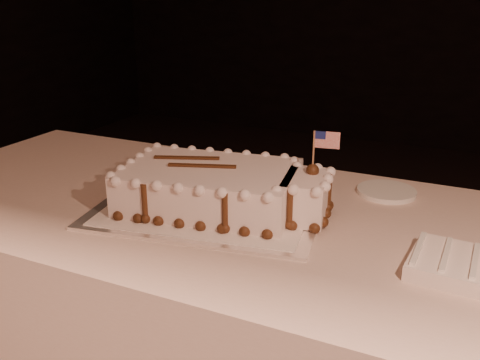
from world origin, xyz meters
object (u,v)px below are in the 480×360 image
at_px(cake_board, 211,207).
at_px(napkin_stack, 474,269).
at_px(sheet_cake, 221,188).
at_px(side_plate, 387,191).

xyz_separation_m(cake_board, napkin_stack, (0.60, -0.07, 0.01)).
distance_m(cake_board, napkin_stack, 0.61).
bearing_deg(napkin_stack, sheet_cake, 172.25).
height_order(sheet_cake, napkin_stack, sheet_cake).
xyz_separation_m(cake_board, side_plate, (0.37, 0.29, 0.00)).
height_order(sheet_cake, side_plate, sheet_cake).
relative_size(sheet_cake, side_plate, 3.42).
distance_m(sheet_cake, napkin_stack, 0.58).
xyz_separation_m(sheet_cake, napkin_stack, (0.57, -0.08, -0.04)).
distance_m(cake_board, side_plate, 0.47).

